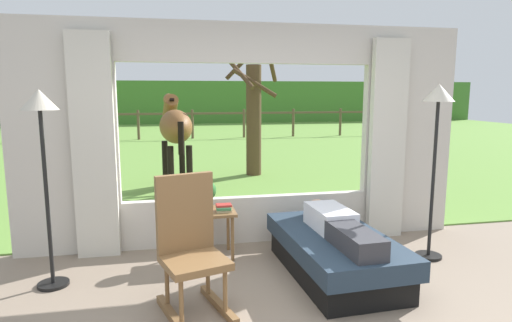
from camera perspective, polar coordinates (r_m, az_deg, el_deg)
The scene contains 16 objects.
back_wall_with_window at distance 5.06m, azimuth -1.04°, elevation 3.03°, with size 5.20×0.12×2.55m.
curtain_panel_left at distance 4.90m, azimuth -20.54°, elevation 1.69°, with size 0.44×0.10×2.40m, color beige.
curtain_panel_right at distance 5.50m, azimuth 16.87°, elevation 2.61°, with size 0.44×0.10×2.40m, color beige.
outdoor_pasture_lawn at distance 15.97m, azimuth -8.13°, elevation 2.60°, with size 36.00×21.68×0.02m, color olive.
distant_hill_ridge at distance 25.71m, azimuth -9.51°, elevation 7.63°, with size 36.00×2.00×2.40m, color #42772E.
recliner_sofa at distance 4.41m, azimuth 10.29°, elevation -11.84°, with size 0.98×1.74×0.42m.
reclining_person at distance 4.26m, azimuth 10.66°, elevation -8.26°, with size 0.37×1.44×0.22m.
rocking_chair at distance 3.63m, azimuth -8.64°, elevation -10.91°, with size 0.64×0.78×1.12m.
side_table at distance 4.75m, azimuth -5.47°, elevation -7.56°, with size 0.44×0.44×0.52m.
potted_plant at distance 4.73m, azimuth -6.56°, elevation -4.17°, with size 0.22×0.22×0.32m.
book_stack at distance 4.66m, azimuth -4.27°, elevation -6.16°, with size 0.17×0.16×0.08m.
floor_lamp_left at distance 4.25m, azimuth -26.36°, elevation 3.77°, with size 0.32×0.32×1.80m.
floor_lamp_right at distance 4.89m, azimuth 22.70°, elevation 5.12°, with size 0.32×0.32×1.86m.
horse at distance 7.99m, azimuth -10.58°, elevation 4.42°, with size 0.70×1.82×1.73m.
pasture_tree at distance 9.21m, azimuth -0.33°, elevation 6.26°, with size 1.20×1.21×3.04m.
pasture_fence_line at distance 16.78m, azimuth -8.36°, elevation 5.42°, with size 16.10×0.10×1.10m.
Camera 1 is at (-0.91, -2.69, 1.78)m, focal length 30.45 mm.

